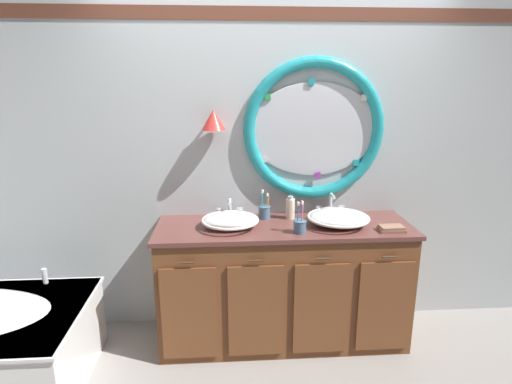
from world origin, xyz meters
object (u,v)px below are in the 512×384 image
at_px(toothbrush_holder_left, 264,211).
at_px(toothbrush_holder_right, 300,226).
at_px(soap_dispenser, 290,208).
at_px(folded_hand_towel, 392,229).
at_px(sink_basin_left, 230,220).
at_px(sink_basin_right, 338,218).

bearing_deg(toothbrush_holder_left, toothbrush_holder_right, -56.54).
height_order(soap_dispenser, folded_hand_towel, soap_dispenser).
xyz_separation_m(soap_dispenser, folded_hand_towel, (0.65, -0.31, -0.06)).
xyz_separation_m(sink_basin_left, toothbrush_holder_right, (0.46, -0.13, -0.00)).
bearing_deg(toothbrush_holder_right, sink_basin_left, 163.78).
xyz_separation_m(toothbrush_holder_left, folded_hand_towel, (0.84, -0.33, -0.04)).
distance_m(sink_basin_left, toothbrush_holder_right, 0.48).
distance_m(toothbrush_holder_left, toothbrush_holder_right, 0.38).
bearing_deg(sink_basin_left, soap_dispenser, 20.71).
xyz_separation_m(sink_basin_left, folded_hand_towel, (1.09, -0.14, -0.04)).
relative_size(toothbrush_holder_right, folded_hand_towel, 1.29).
distance_m(toothbrush_holder_left, folded_hand_towel, 0.90).
height_order(toothbrush_holder_left, soap_dispenser, toothbrush_holder_left).
relative_size(toothbrush_holder_left, soap_dispenser, 1.21).
bearing_deg(folded_hand_towel, toothbrush_holder_right, 179.15).
distance_m(sink_basin_left, folded_hand_towel, 1.10).
relative_size(toothbrush_holder_left, toothbrush_holder_right, 0.97).
relative_size(sink_basin_left, sink_basin_right, 0.91).
bearing_deg(sink_basin_right, folded_hand_towel, -23.43).
bearing_deg(sink_basin_right, soap_dispenser, 152.11).
height_order(sink_basin_left, sink_basin_right, sink_basin_right).
height_order(sink_basin_right, toothbrush_holder_left, toothbrush_holder_left).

